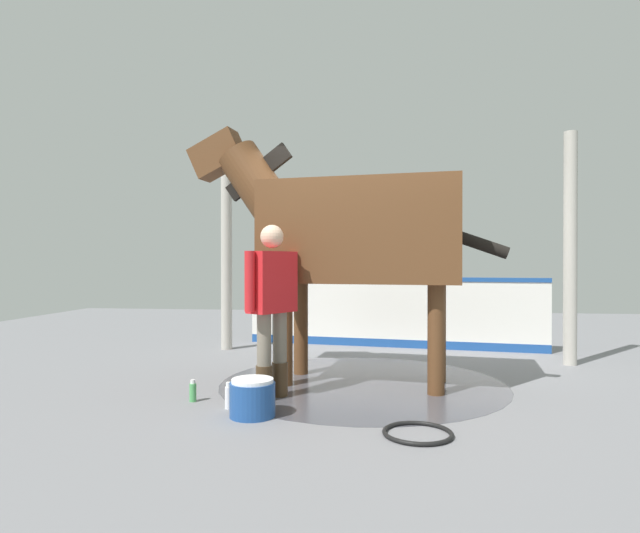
% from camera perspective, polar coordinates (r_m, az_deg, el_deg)
% --- Properties ---
extents(ground_plane, '(16.00, 16.00, 0.02)m').
position_cam_1_polar(ground_plane, '(5.74, 6.22, -12.27)').
color(ground_plane, gray).
extents(wet_patch, '(2.95, 2.95, 0.00)m').
position_cam_1_polar(wet_patch, '(5.60, 4.64, -12.47)').
color(wet_patch, '#4C4C54').
rests_on(wet_patch, ground).
extents(barrier_wall, '(0.70, 4.36, 1.04)m').
position_cam_1_polar(barrier_wall, '(7.89, 7.75, -5.20)').
color(barrier_wall, white).
rests_on(barrier_wall, ground).
extents(roof_post_near, '(0.16, 0.16, 2.85)m').
position_cam_1_polar(roof_post_near, '(7.71, -10.09, 1.71)').
color(roof_post_near, '#B7B2A8').
rests_on(roof_post_near, ground).
extents(roof_post_far, '(0.16, 0.16, 2.85)m').
position_cam_1_polar(roof_post_far, '(7.12, 25.48, 1.78)').
color(roof_post_far, '#B7B2A8').
rests_on(roof_post_far, ground).
extents(horse, '(1.29, 3.39, 2.73)m').
position_cam_1_polar(horse, '(5.49, 3.36, 3.83)').
color(horse, brown).
rests_on(horse, ground).
extents(handler, '(0.57, 0.43, 1.60)m').
position_cam_1_polar(handler, '(4.87, -5.22, -3.56)').
color(handler, '#47331E').
rests_on(handler, ground).
extents(wash_bucket, '(0.37, 0.37, 0.31)m').
position_cam_1_polar(wash_bucket, '(4.44, -7.33, -13.93)').
color(wash_bucket, '#1E478C').
rests_on(wash_bucket, ground).
extents(bottle_shampoo, '(0.06, 0.06, 0.23)m').
position_cam_1_polar(bottle_shampoo, '(4.71, -9.87, -13.70)').
color(bottle_shampoo, white).
rests_on(bottle_shampoo, ground).
extents(bottle_spray, '(0.06, 0.06, 0.20)m').
position_cam_1_polar(bottle_spray, '(5.00, -13.60, -13.02)').
color(bottle_spray, '#4CA559').
rests_on(bottle_spray, ground).
extents(hose_coil, '(0.51, 0.51, 0.03)m').
position_cam_1_polar(hose_coil, '(4.06, 10.54, -17.29)').
color(hose_coil, black).
rests_on(hose_coil, ground).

